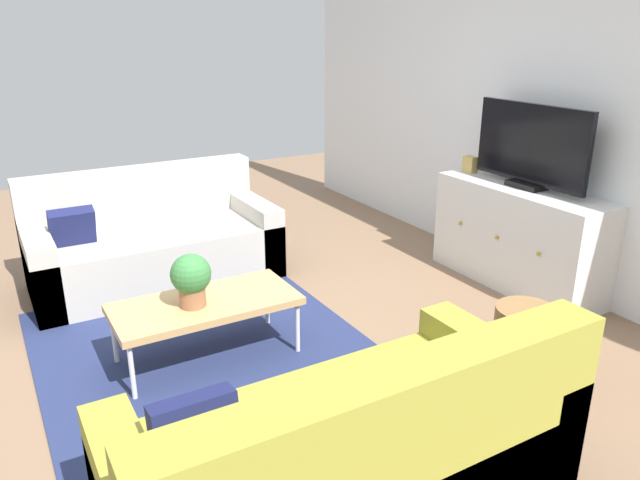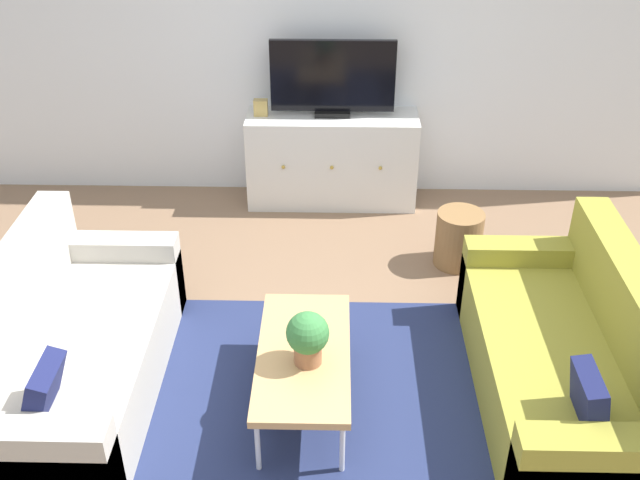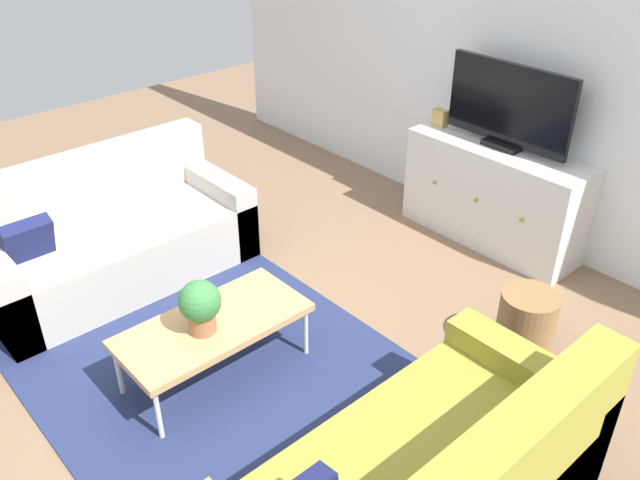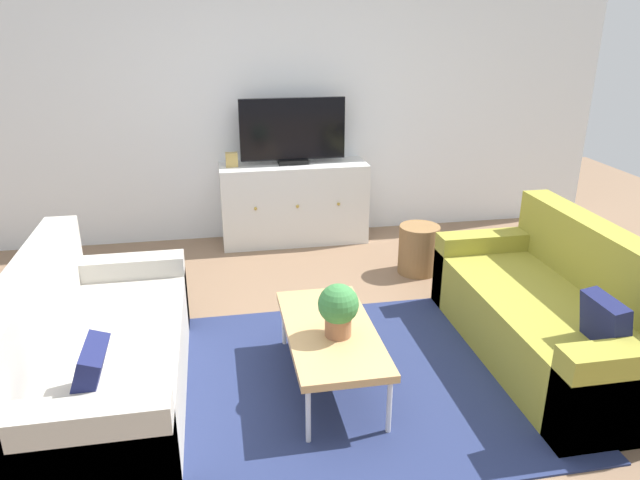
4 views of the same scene
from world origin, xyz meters
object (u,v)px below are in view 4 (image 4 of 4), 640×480
(couch_right_side, at_px, (562,316))
(flat_screen_tv, at_px, (293,131))
(tv_console, at_px, (294,203))
(mantel_clock, at_px, (232,160))
(coffee_table, at_px, (331,333))
(wicker_basket, at_px, (419,249))
(potted_plant, at_px, (338,308))
(couch_left_side, at_px, (87,362))

(couch_right_side, relative_size, flat_screen_tv, 1.85)
(tv_console, height_order, mantel_clock, mantel_clock)
(mantel_clock, bearing_deg, flat_screen_tv, 2.01)
(couch_right_side, distance_m, coffee_table, 1.51)
(wicker_basket, bearing_deg, potted_plant, -123.56)
(coffee_table, bearing_deg, wicker_basket, 54.34)
(flat_screen_tv, xyz_separation_m, wicker_basket, (0.93, -0.96, -0.86))
(couch_left_side, distance_m, mantel_clock, 2.61)
(coffee_table, distance_m, potted_plant, 0.22)
(couch_right_side, bearing_deg, couch_left_side, 180.00)
(coffee_table, height_order, mantel_clock, mantel_clock)
(mantel_clock, height_order, wicker_basket, mantel_clock)
(mantel_clock, relative_size, wicker_basket, 0.31)
(couch_right_side, distance_m, wicker_basket, 1.50)
(couch_right_side, bearing_deg, potted_plant, -174.96)
(couch_left_side, relative_size, coffee_table, 1.69)
(couch_right_side, bearing_deg, wicker_basket, 107.37)
(couch_left_side, distance_m, potted_plant, 1.42)
(potted_plant, height_order, tv_console, tv_console)
(coffee_table, xyz_separation_m, tv_console, (0.13, 2.43, 0.03))
(potted_plant, distance_m, tv_console, 2.51)
(couch_right_side, distance_m, potted_plant, 1.51)
(couch_right_side, height_order, tv_console, couch_right_side)
(coffee_table, xyz_separation_m, potted_plant, (0.03, -0.08, 0.20))
(wicker_basket, bearing_deg, tv_console, 134.59)
(couch_left_side, height_order, flat_screen_tv, flat_screen_tv)
(couch_right_side, height_order, wicker_basket, couch_right_side)
(coffee_table, xyz_separation_m, mantel_clock, (-0.44, 2.43, 0.48))
(couch_left_side, xyz_separation_m, mantel_clock, (0.93, 2.37, 0.55))
(coffee_table, height_order, potted_plant, potted_plant)
(couch_left_side, distance_m, wicker_basket, 2.82)
(couch_left_side, relative_size, tv_console, 1.31)
(tv_console, xyz_separation_m, wicker_basket, (0.93, -0.94, -0.17))
(couch_left_side, relative_size, wicker_basket, 4.32)
(couch_left_side, distance_m, coffee_table, 1.37)
(tv_console, distance_m, flat_screen_tv, 0.68)
(mantel_clock, xyz_separation_m, wicker_basket, (1.50, -0.94, -0.62))
(couch_left_side, height_order, tv_console, couch_left_side)
(couch_left_side, bearing_deg, couch_right_side, 0.00)
(coffee_table, relative_size, tv_console, 0.77)
(couch_left_side, height_order, mantel_clock, mantel_clock)
(couch_right_side, bearing_deg, flat_screen_tv, 119.92)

